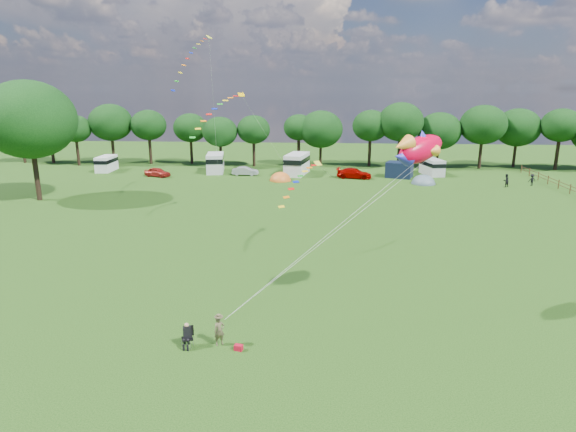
# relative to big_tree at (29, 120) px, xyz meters

# --- Properties ---
(ground_plane) EXTENTS (180.00, 180.00, 0.00)m
(ground_plane) POSITION_rel_big_tree_xyz_m (30.00, -28.00, -9.02)
(ground_plane) COLOR black
(ground_plane) RESTS_ON ground
(tree_line) EXTENTS (102.98, 10.98, 10.27)m
(tree_line) POSITION_rel_big_tree_xyz_m (35.30, 26.99, -2.67)
(tree_line) COLOR black
(tree_line) RESTS_ON ground
(big_tree) EXTENTS (10.00, 10.00, 13.28)m
(big_tree) POSITION_rel_big_tree_xyz_m (0.00, 0.00, 0.00)
(big_tree) COLOR black
(big_tree) RESTS_ON ground
(car_a) EXTENTS (4.27, 2.82, 1.33)m
(car_a) POSITION_rel_big_tree_xyz_m (8.38, 15.63, -8.35)
(car_a) COLOR #A11E18
(car_a) RESTS_ON ground
(car_b) EXTENTS (3.59, 1.46, 1.25)m
(car_b) POSITION_rel_big_tree_xyz_m (20.82, 17.76, -8.39)
(car_b) COLOR #969A9F
(car_b) RESTS_ON ground
(car_c) EXTENTS (5.00, 2.80, 1.42)m
(car_c) POSITION_rel_big_tree_xyz_m (36.59, 16.52, -8.31)
(car_c) COLOR #970400
(car_c) RESTS_ON ground
(campervan_a) EXTENTS (2.28, 4.82, 2.31)m
(campervan_a) POSITION_rel_big_tree_xyz_m (-1.08, 19.90, -7.78)
(campervan_a) COLOR white
(campervan_a) RESTS_ON ground
(campervan_b) EXTENTS (3.37, 6.06, 2.81)m
(campervan_b) POSITION_rel_big_tree_xyz_m (15.86, 20.20, -7.51)
(campervan_b) COLOR silver
(campervan_b) RESTS_ON ground
(campervan_c) EXTENTS (3.69, 6.57, 3.04)m
(campervan_c) POSITION_rel_big_tree_xyz_m (28.31, 19.29, -7.38)
(campervan_c) COLOR silver
(campervan_c) RESTS_ON ground
(campervan_d) EXTENTS (3.04, 5.13, 2.35)m
(campervan_d) POSITION_rel_big_tree_xyz_m (48.17, 20.29, -7.75)
(campervan_d) COLOR #BBBABD
(campervan_d) RESTS_ON ground
(tent_orange) EXTENTS (3.02, 3.30, 2.36)m
(tent_orange) POSITION_rel_big_tree_xyz_m (26.34, 13.98, -9.00)
(tent_orange) COLOR orange
(tent_orange) RESTS_ON ground
(tent_greyblue) EXTENTS (3.20, 3.51, 2.38)m
(tent_greyblue) POSITION_rel_big_tree_xyz_m (45.61, 13.15, -9.00)
(tent_greyblue) COLOR slate
(tent_greyblue) RESTS_ON ground
(awning_navy) EXTENTS (4.25, 3.84, 2.20)m
(awning_navy) POSITION_rel_big_tree_xyz_m (43.08, 17.81, -7.92)
(awning_navy) COLOR black
(awning_navy) RESTS_ON ground
(kite_flyer) EXTENTS (0.65, 0.59, 1.50)m
(kite_flyer) POSITION_rel_big_tree_xyz_m (27.37, -30.10, -8.27)
(kite_flyer) COLOR brown
(kite_flyer) RESTS_ON ground
(camp_chair) EXTENTS (0.68, 0.70, 1.30)m
(camp_chair) POSITION_rel_big_tree_xyz_m (25.85, -30.40, -8.24)
(camp_chair) COLOR #99999E
(camp_chair) RESTS_ON ground
(kite_bag) EXTENTS (0.46, 0.36, 0.29)m
(kite_bag) POSITION_rel_big_tree_xyz_m (28.40, -30.56, -8.87)
(kite_bag) COLOR #B50C22
(kite_bag) RESTS_ON ground
(fish_kite) EXTENTS (3.50, 3.24, 2.02)m
(fish_kite) POSITION_rel_big_tree_xyz_m (37.16, -25.94, 0.27)
(fish_kite) COLOR red
(fish_kite) RESTS_ON ground
(streamer_kite_a) EXTENTS (3.21, 5.58, 5.75)m
(streamer_kite_a) POSITION_rel_big_tree_xyz_m (18.70, 0.18, 6.77)
(streamer_kite_a) COLOR #EFFA29
(streamer_kite_a) RESTS_ON ground
(streamer_kite_b) EXTENTS (4.27, 4.57, 3.79)m
(streamer_kite_b) POSITION_rel_big_tree_xyz_m (23.11, -7.90, 1.67)
(streamer_kite_b) COLOR #F1BB00
(streamer_kite_b) RESTS_ON ground
(streamer_kite_c) EXTENTS (3.13, 4.90, 2.78)m
(streamer_kite_c) POSITION_rel_big_tree_xyz_m (30.83, -15.05, -3.18)
(streamer_kite_c) COLOR yellow
(streamer_kite_c) RESTS_ON ground
(walker_a) EXTENTS (0.97, 0.83, 1.70)m
(walker_a) POSITION_rel_big_tree_xyz_m (55.76, 11.76, -8.17)
(walker_a) COLOR black
(walker_a) RESTS_ON ground
(walker_b) EXTENTS (1.07, 0.67, 1.53)m
(walker_b) POSITION_rel_big_tree_xyz_m (59.50, 12.95, -8.25)
(walker_b) COLOR black
(walker_b) RESTS_ON ground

